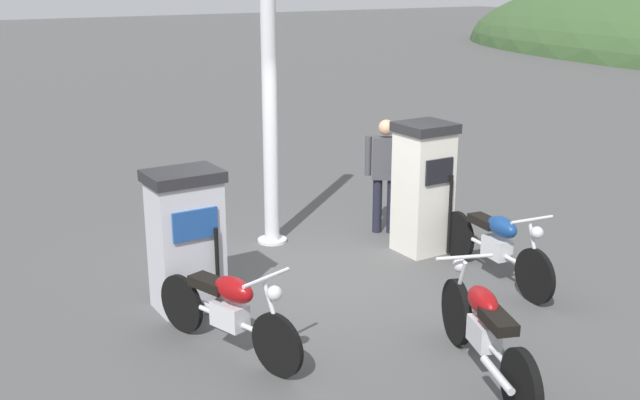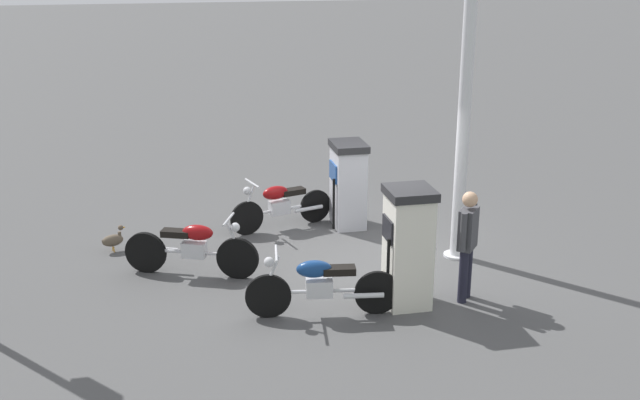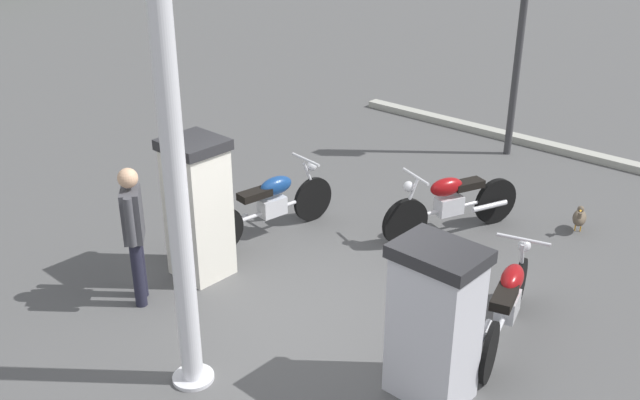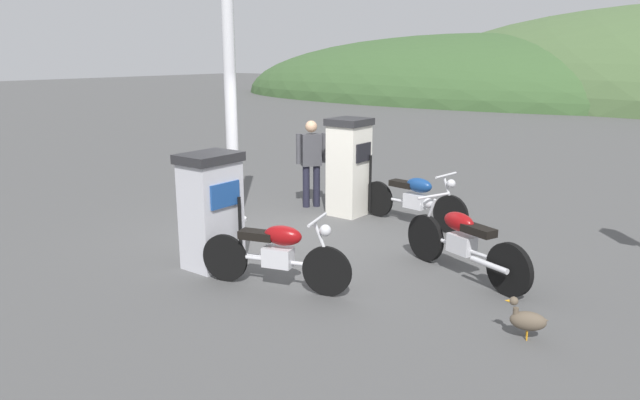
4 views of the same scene
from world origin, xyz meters
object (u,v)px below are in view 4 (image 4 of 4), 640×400
Objects in this scene: motorcycle_near_pump at (277,251)px; attendant_person at (311,158)px; fuel_pump_near at (211,210)px; motorcycle_far_pump at (414,197)px; fuel_pump_far at (349,166)px; wandering_duck at (527,320)px; canopy_support_pole at (231,102)px; motorcycle_extra at (463,242)px.

attendant_person is (-2.08, 3.42, 0.45)m from motorcycle_near_pump.
motorcycle_far_pump is at bearing 69.59° from fuel_pump_near.
fuel_pump_far is at bearing 90.00° from fuel_pump_near.
fuel_pump_near is 3.62m from motorcycle_far_pump.
motorcycle_near_pump reaches higher than wandering_duck.
motorcycle_far_pump is 0.50× the size of canopy_support_pole.
fuel_pump_near reaches higher than wandering_duck.
motorcycle_near_pump is (1.22, -3.39, -0.39)m from fuel_pump_far.
motorcycle_extra is (2.86, -1.66, -0.41)m from fuel_pump_far.
fuel_pump_far is 0.86m from attendant_person.
fuel_pump_near reaches higher than motorcycle_extra.
fuel_pump_far is 3.62m from motorcycle_near_pump.
canopy_support_pole reaches higher than fuel_pump_far.
motorcycle_extra is at bearing -24.48° from attendant_person.
motorcycle_near_pump is 2.38m from motorcycle_extra.
fuel_pump_near is at bearing -174.77° from wandering_duck.
motorcycle_extra is (2.86, 1.63, -0.33)m from fuel_pump_near.
canopy_support_pole is (-0.50, -1.53, 1.10)m from attendant_person.
canopy_support_pole is at bearing 143.75° from motorcycle_near_pump.
fuel_pump_near is 0.95× the size of attendant_person.
fuel_pump_near is 3.53× the size of wandering_duck.
fuel_pump_near is 4.15m from wandering_duck.
attendant_person reaches higher than motorcycle_extra.
attendant_person is (-2.12, -0.05, 0.45)m from motorcycle_far_pump.
attendant_person reaches higher than motorcycle_near_pump.
canopy_support_pole is at bearing 127.19° from fuel_pump_near.
motorcycle_far_pump is at bearing 89.35° from motorcycle_near_pump.
fuel_pump_far is 0.82× the size of motorcycle_far_pump.
motorcycle_near_pump is at bearing -58.73° from attendant_person.
attendant_person is 1.95m from canopy_support_pole.
fuel_pump_near is 2.57m from canopy_support_pole.
motorcycle_far_pump is at bearing 4.03° from fuel_pump_far.
canopy_support_pole is at bearing -132.25° from fuel_pump_far.
canopy_support_pole is (-2.62, -1.59, 1.55)m from motorcycle_far_pump.
wandering_duck is (4.10, 0.37, -0.57)m from fuel_pump_near.
canopy_support_pole is at bearing -108.04° from attendant_person.
fuel_pump_far reaches higher than motorcycle_far_pump.
wandering_duck is (2.84, -3.00, -0.26)m from motorcycle_far_pump.
fuel_pump_far is 0.86× the size of motorcycle_extra.
fuel_pump_far is 0.41× the size of canopy_support_pole.
motorcycle_far_pump is 4.80× the size of wandering_duck.
motorcycle_near_pump is at bearing -170.68° from wandering_duck.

